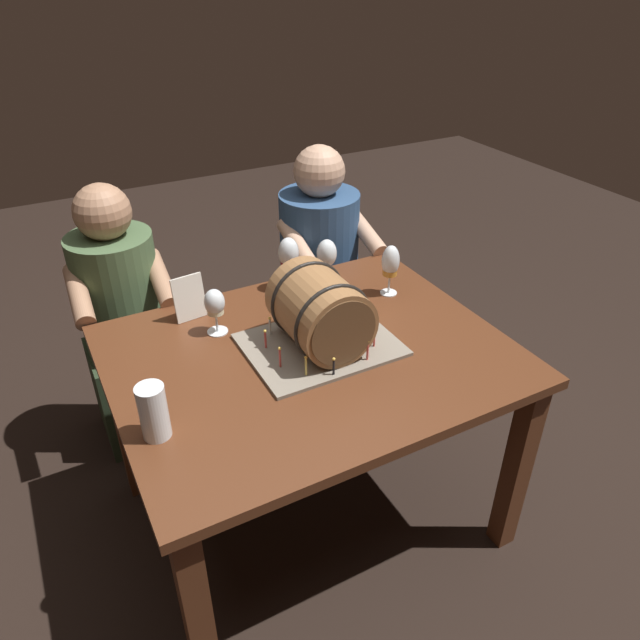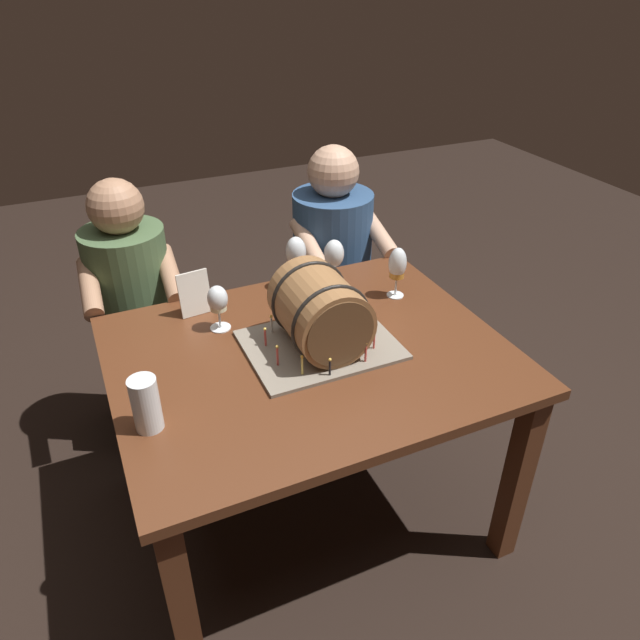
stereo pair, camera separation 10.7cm
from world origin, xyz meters
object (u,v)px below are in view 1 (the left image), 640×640
(dining_table, at_px, (310,379))
(beer_pint, at_px, (154,415))
(wine_glass_empty, at_px, (327,254))
(wine_glass_red, at_px, (289,255))
(person_seated_left, at_px, (127,332))
(wine_glass_amber, at_px, (390,263))
(wine_glass_white, at_px, (215,305))
(person_seated_right, at_px, (320,278))
(barrel_cake, at_px, (320,314))
(menu_card, at_px, (189,298))

(dining_table, height_order, beer_pint, beer_pint)
(wine_glass_empty, relative_size, beer_pint, 1.24)
(dining_table, height_order, wine_glass_red, wine_glass_red)
(dining_table, bearing_deg, beer_pint, -164.27)
(person_seated_left, bearing_deg, wine_glass_amber, -33.19)
(wine_glass_white, relative_size, person_seated_left, 0.14)
(wine_glass_red, xyz_separation_m, wine_glass_white, (-0.34, -0.16, -0.03))
(wine_glass_empty, relative_size, wine_glass_amber, 1.02)
(dining_table, relative_size, person_seated_left, 1.08)
(beer_pint, bearing_deg, wine_glass_amber, 19.83)
(person_seated_left, xyz_separation_m, person_seated_right, (0.89, 0.00, 0.03))
(barrel_cake, relative_size, beer_pint, 2.97)
(wine_glass_amber, height_order, person_seated_right, person_seated_right)
(wine_glass_red, distance_m, menu_card, 0.40)
(wine_glass_amber, bearing_deg, dining_table, -155.39)
(beer_pint, xyz_separation_m, menu_card, (0.26, 0.52, 0.01))
(barrel_cake, bearing_deg, beer_pint, -164.32)
(wine_glass_empty, height_order, wine_glass_red, wine_glass_red)
(dining_table, xyz_separation_m, wine_glass_empty, (0.25, 0.34, 0.25))
(barrel_cake, height_order, person_seated_right, person_seated_right)
(wine_glass_empty, height_order, menu_card, wine_glass_empty)
(wine_glass_white, bearing_deg, wine_glass_amber, -4.38)
(wine_glass_red, relative_size, wine_glass_white, 1.28)
(dining_table, bearing_deg, wine_glass_amber, 24.61)
(wine_glass_white, xyz_separation_m, person_seated_right, (0.67, 0.52, -0.32))
(beer_pint, bearing_deg, wine_glass_empty, 32.38)
(barrel_cake, relative_size, person_seated_right, 0.41)
(barrel_cake, distance_m, person_seated_left, 0.97)
(beer_pint, relative_size, person_seated_left, 0.14)
(wine_glass_amber, height_order, menu_card, wine_glass_amber)
(beer_pint, xyz_separation_m, person_seated_left, (0.09, 0.92, -0.31))
(person_seated_right, bearing_deg, wine_glass_red, -131.52)
(dining_table, bearing_deg, person_seated_left, 120.03)
(wine_glass_red, bearing_deg, wine_glass_amber, -34.06)
(dining_table, distance_m, menu_card, 0.50)
(barrel_cake, height_order, wine_glass_amber, barrel_cake)
(wine_glass_empty, xyz_separation_m, wine_glass_amber, (0.18, -0.15, -0.02))
(wine_glass_red, bearing_deg, person_seated_right, 48.48)
(beer_pint, bearing_deg, wine_glass_white, 52.10)
(barrel_cake, xyz_separation_m, person_seated_left, (-0.49, 0.76, -0.36))
(person_seated_left, height_order, person_seated_right, person_seated_right)
(wine_glass_empty, distance_m, person_seated_left, 0.89)
(wine_glass_empty, height_order, wine_glass_white, wine_glass_empty)
(barrel_cake, bearing_deg, wine_glass_white, 138.19)
(barrel_cake, relative_size, menu_card, 2.95)
(wine_glass_amber, bearing_deg, menu_card, 165.85)
(dining_table, bearing_deg, wine_glass_red, 73.28)
(wine_glass_red, bearing_deg, menu_card, -175.38)
(wine_glass_amber, bearing_deg, wine_glass_white, 175.62)
(dining_table, bearing_deg, wine_glass_white, 131.90)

